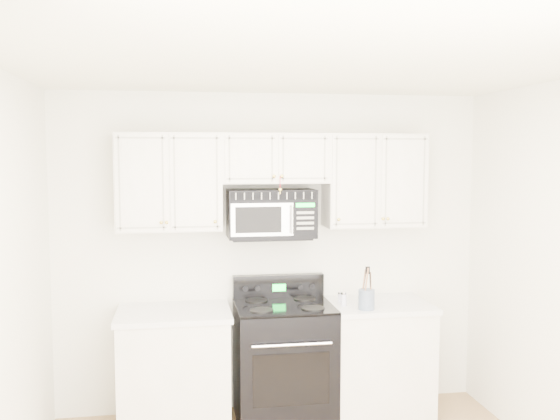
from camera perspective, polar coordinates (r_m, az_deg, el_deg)
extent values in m
cube|color=white|center=(3.41, 3.63, 13.44)|extent=(3.50, 3.50, 0.01)
cube|color=silver|center=(5.16, -0.81, -3.89)|extent=(3.50, 0.01, 2.60)
cube|color=silver|center=(5.01, -9.63, -14.39)|extent=(0.82, 0.63, 0.88)
cube|color=silver|center=(4.88, -9.71, -9.29)|extent=(0.86, 0.65, 0.04)
cube|color=black|center=(5.19, -9.56, -18.31)|extent=(0.82, 0.55, 0.10)
cube|color=silver|center=(5.24, 8.66, -13.48)|extent=(0.82, 0.63, 0.88)
cube|color=silver|center=(5.12, 8.73, -8.59)|extent=(0.86, 0.65, 0.04)
cube|color=black|center=(5.41, 8.47, -17.27)|extent=(0.82, 0.55, 0.10)
cube|color=black|center=(5.06, 0.37, -13.88)|extent=(0.75, 0.64, 0.92)
cube|color=black|center=(4.76, 1.05, -15.25)|extent=(0.57, 0.01, 0.40)
cylinder|color=silver|center=(4.65, 1.11, -12.23)|extent=(0.59, 0.02, 0.02)
cube|color=black|center=(4.93, 0.37, -8.76)|extent=(0.75, 0.64, 0.02)
cube|color=black|center=(5.18, -0.16, -7.01)|extent=(0.75, 0.08, 0.20)
cube|color=#06DE2F|center=(5.13, -0.08, -7.12)|extent=(0.11, 0.00, 0.06)
cube|color=silver|center=(4.88, -10.11, 2.55)|extent=(0.80, 0.33, 0.75)
cube|color=silver|center=(5.13, 8.57, 2.69)|extent=(0.80, 0.33, 0.75)
cube|color=silver|center=(4.93, -0.54, 4.75)|extent=(0.84, 0.33, 0.39)
sphere|color=gold|center=(4.71, -10.32, -1.14)|extent=(0.03, 0.03, 0.03)
sphere|color=gold|center=(4.72, -5.95, -1.07)|extent=(0.03, 0.03, 0.03)
sphere|color=gold|center=(4.87, 5.40, -0.88)|extent=(0.03, 0.03, 0.03)
sphere|color=gold|center=(4.97, 9.41, -0.80)|extent=(0.03, 0.03, 0.03)
sphere|color=gold|center=(4.74, -0.55, 3.10)|extent=(0.03, 0.03, 0.03)
sphere|color=gold|center=(4.75, 0.17, 3.11)|extent=(0.03, 0.03, 0.03)
cylinder|color=red|center=(4.75, 0.01, 2.52)|extent=(0.00, 0.00, 0.10)
sphere|color=gold|center=(4.76, 0.01, 1.88)|extent=(0.03, 0.03, 0.03)
cube|color=black|center=(4.94, -0.83, -0.30)|extent=(0.69, 0.34, 0.38)
cube|color=#9B988C|center=(4.77, -0.54, 1.30)|extent=(0.67, 0.01, 0.07)
cube|color=#AAAAAA|center=(4.76, -1.63, -0.89)|extent=(0.48, 0.01, 0.25)
cube|color=black|center=(4.75, -1.98, -0.91)|extent=(0.36, 0.01, 0.20)
cube|color=black|center=(4.81, 2.32, -0.83)|extent=(0.19, 0.01, 0.25)
cube|color=#06DE2F|center=(4.80, 2.34, 0.46)|extent=(0.15, 0.00, 0.03)
cylinder|color=silver|center=(4.76, 1.13, -0.89)|extent=(0.02, 0.02, 0.22)
cylinder|color=slate|center=(4.87, 7.91, -8.11)|extent=(0.12, 0.12, 0.15)
cylinder|color=#8E5F40|center=(4.86, 8.31, -7.20)|extent=(0.01, 0.01, 0.27)
cylinder|color=black|center=(4.87, 7.62, -7.04)|extent=(0.01, 0.01, 0.29)
cylinder|color=#8E5F40|center=(4.81, 7.84, -7.07)|extent=(0.01, 0.01, 0.31)
cylinder|color=black|center=(4.86, 8.30, -7.20)|extent=(0.01, 0.01, 0.27)
cylinder|color=#8E5F40|center=(4.87, 7.62, -7.05)|extent=(0.01, 0.01, 0.29)
cylinder|color=silver|center=(4.97, 5.85, -8.18)|extent=(0.04, 0.04, 0.09)
cylinder|color=silver|center=(4.96, 5.85, -7.57)|extent=(0.05, 0.05, 0.02)
cylinder|color=silver|center=(5.06, 5.52, -8.05)|extent=(0.04, 0.04, 0.07)
cylinder|color=silver|center=(5.05, 5.52, -7.55)|extent=(0.04, 0.04, 0.01)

